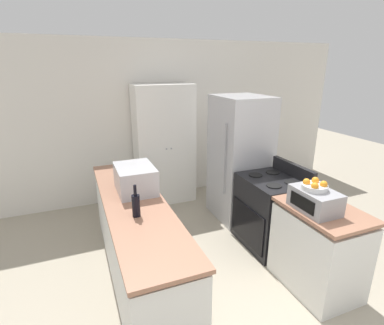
# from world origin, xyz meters

# --- Properties ---
(wall_back) EXTENTS (7.00, 0.06, 2.60)m
(wall_back) POSITION_xyz_m (0.00, 3.42, 1.30)
(wall_back) COLOR silver
(wall_back) RESTS_ON ground_plane
(counter_left) EXTENTS (0.60, 2.55, 0.89)m
(counter_left) POSITION_xyz_m (-0.83, 1.38, 0.43)
(counter_left) COLOR silver
(counter_left) RESTS_ON ground_plane
(counter_right) EXTENTS (0.60, 0.84, 0.89)m
(counter_right) POSITION_xyz_m (0.83, 0.52, 0.43)
(counter_right) COLOR silver
(counter_right) RESTS_ON ground_plane
(pantry_cabinet) EXTENTS (0.94, 0.51, 1.93)m
(pantry_cabinet) POSITION_xyz_m (0.02, 3.13, 0.96)
(pantry_cabinet) COLOR white
(pantry_cabinet) RESTS_ON ground_plane
(stove) EXTENTS (0.66, 0.78, 1.05)m
(stove) POSITION_xyz_m (0.85, 1.35, 0.45)
(stove) COLOR black
(stove) RESTS_ON ground_plane
(refrigerator) EXTENTS (0.71, 0.80, 1.81)m
(refrigerator) POSITION_xyz_m (0.87, 2.18, 0.90)
(refrigerator) COLOR #B7B7BC
(refrigerator) RESTS_ON ground_plane
(microwave) EXTENTS (0.40, 0.52, 0.28)m
(microwave) POSITION_xyz_m (-0.76, 1.62, 1.03)
(microwave) COLOR #B2B2B7
(microwave) RESTS_ON counter_left
(wine_bottle) EXTENTS (0.07, 0.07, 0.31)m
(wine_bottle) POSITION_xyz_m (-0.88, 1.05, 1.00)
(wine_bottle) COLOR black
(wine_bottle) RESTS_ON counter_left
(toaster_oven) EXTENTS (0.31, 0.44, 0.21)m
(toaster_oven) POSITION_xyz_m (0.71, 0.53, 0.99)
(toaster_oven) COLOR #939399
(toaster_oven) RESTS_ON counter_right
(fruit_bowl) EXTENTS (0.24, 0.24, 0.10)m
(fruit_bowl) POSITION_xyz_m (0.70, 0.55, 1.14)
(fruit_bowl) COLOR silver
(fruit_bowl) RESTS_ON toaster_oven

